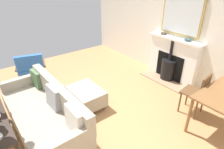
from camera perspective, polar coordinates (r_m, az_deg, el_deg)
ground_plane at (r=3.92m, az=-9.64°, el=-10.47°), size 5.41×6.09×0.01m
wall_left at (r=5.02m, az=17.95°, el=14.19°), size 0.12×6.09×2.65m
fireplace at (r=4.98m, az=17.71°, el=3.78°), size 0.58×1.42×1.10m
mirror_over_mantel at (r=4.75m, az=20.55°, el=16.77°), size 0.04×1.03×0.93m
mantel_bowl_near at (r=4.98m, az=15.52°, el=12.02°), size 0.14×0.14×0.05m
mantel_bowl_far at (r=4.62m, az=22.20°, el=9.82°), size 0.15×0.15×0.05m
sofa at (r=3.41m, az=-19.78°, el=-11.04°), size 0.86×2.11×0.80m
ottoman at (r=3.86m, az=-7.91°, el=-6.44°), size 0.57×0.78×0.39m
armchair_accent at (r=4.94m, az=-23.61°, el=2.30°), size 0.80×0.74×0.82m
dining_chair_near_fireplace at (r=3.81m, az=25.01°, el=-4.66°), size 0.45×0.45×0.86m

